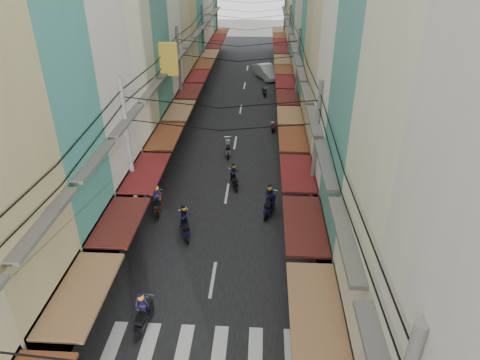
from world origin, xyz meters
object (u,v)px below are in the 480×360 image
(white_car, at_px, (266,78))
(traffic_sign, at_px, (329,307))
(bicycle, at_px, (362,301))
(market_umbrella, at_px, (378,265))

(white_car, bearing_deg, traffic_sign, -110.66)
(bicycle, distance_m, traffic_sign, 3.56)
(white_car, xyz_separation_m, traffic_sign, (2.38, -38.50, 1.86))
(traffic_sign, bearing_deg, white_car, 93.54)
(white_car, bearing_deg, market_umbrella, -106.93)
(bicycle, xyz_separation_m, market_umbrella, (0.30, -0.24, 2.22))
(white_car, xyz_separation_m, bicycle, (4.34, -36.18, 0.00))
(traffic_sign, bearing_deg, bicycle, 49.77)
(bicycle, distance_m, market_umbrella, 2.25)
(white_car, relative_size, bicycle, 3.60)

